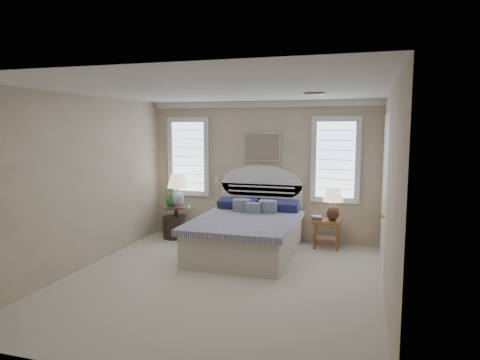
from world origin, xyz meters
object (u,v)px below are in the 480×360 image
object	(u,v)px
nightstand_right	(327,227)
lamp_left	(178,186)
bed	(248,231)
lamp_right	(333,200)
floor_pot	(175,227)
side_table_left	(176,219)

from	to	relation	value
nightstand_right	lamp_left	distance (m)	3.00
bed	lamp_right	distance (m)	1.63
bed	nightstand_right	distance (m)	1.47
floor_pot	lamp_left	world-z (taller)	lamp_left
side_table_left	nightstand_right	distance (m)	2.95
nightstand_right	floor_pot	world-z (taller)	nightstand_right
bed	lamp_left	distance (m)	1.86
nightstand_right	lamp_left	bearing A→B (deg)	-178.67
lamp_left	lamp_right	size ratio (longest dim) A/B	1.10
nightstand_right	floor_pot	xyz separation A→B (m)	(-2.97, -0.12, -0.17)
lamp_right	bed	bearing A→B (deg)	-154.90
lamp_right	nightstand_right	bearing A→B (deg)	160.24
lamp_left	floor_pot	bearing A→B (deg)	-130.86
bed	nightstand_right	size ratio (longest dim) A/B	4.29
bed	side_table_left	bearing A→B (deg)	160.26
side_table_left	lamp_left	distance (m)	0.65
nightstand_right	lamp_left	world-z (taller)	lamp_left
side_table_left	lamp_right	bearing A→B (deg)	1.20
nightstand_right	floor_pot	bearing A→B (deg)	-177.66
side_table_left	nightstand_right	size ratio (longest dim) A/B	1.19
bed	lamp_left	world-z (taller)	bed
floor_pot	lamp_left	bearing A→B (deg)	49.14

